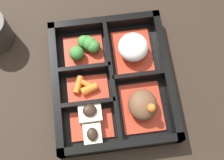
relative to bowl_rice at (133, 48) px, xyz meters
name	(u,v)px	position (x,y,z in m)	size (l,w,h in m)	color
ground_plane	(112,84)	(0.06, -0.05, -0.03)	(3.00, 3.00, 0.00)	black
bento_base	(112,83)	(0.06, -0.05, -0.03)	(0.27, 0.23, 0.01)	black
bento_rim	(111,81)	(0.06, -0.05, -0.01)	(0.27, 0.23, 0.04)	black
bowl_rice	(133,48)	(0.00, 0.00, 0.00)	(0.10, 0.08, 0.05)	#B22D19
bowl_stew	(143,105)	(0.12, 0.00, 0.00)	(0.10, 0.08, 0.05)	#B22D19
bowl_greens	(85,47)	(-0.02, -0.10, -0.01)	(0.07, 0.08, 0.03)	#B22D19
bowl_carrots	(87,88)	(0.07, -0.10, -0.02)	(0.05, 0.08, 0.02)	#B22D19
bowl_tofu	(91,122)	(0.14, -0.10, -0.01)	(0.08, 0.08, 0.04)	#B22D19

